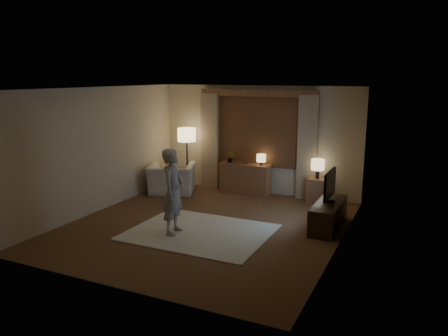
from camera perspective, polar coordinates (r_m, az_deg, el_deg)
The scene contains 13 objects.
room at distance 8.57m, azimuth -0.92°, elevation 1.95°, with size 5.04×5.54×2.64m.
rug at distance 8.11m, azimuth -3.18°, elevation -8.36°, with size 2.50×2.00×0.02m, color beige.
sideboard at distance 10.64m, azimuth 2.81°, elevation -1.48°, with size 1.20×0.40×0.70m, color brown.
picture_frame at distance 10.54m, azimuth 2.83°, elevation 0.90°, with size 0.16×0.02×0.20m, color brown.
plant at distance 10.69m, azimuth 0.85°, elevation 1.34°, with size 0.17×0.13×0.30m, color #999999.
table_lamp_sideboard at distance 10.38m, azimuth 4.88°, elevation 1.24°, with size 0.22×0.22×0.30m.
floor_lamp at distance 10.95m, azimuth -4.89°, elevation 3.91°, with size 0.45×0.45×1.54m.
armchair at distance 10.72m, azimuth -6.90°, elevation -1.43°, with size 1.09×0.96×0.71m, color beige.
side_table at distance 10.09m, azimuth 12.00°, elevation -2.89°, with size 0.40×0.40×0.56m, color brown.
table_lamp_side at distance 9.96m, azimuth 12.15°, elevation 0.38°, with size 0.30×0.30×0.44m.
tv_stand at distance 8.50m, azimuth 13.46°, elevation -6.00°, with size 0.45×1.40×0.50m, color black.
tv at distance 8.34m, azimuth 13.64°, elevation -2.18°, with size 0.20×0.84×0.61m.
person at distance 7.86m, azimuth -6.65°, elevation -3.06°, with size 0.57×0.37×1.56m, color #9C9690.
Camera 1 is at (3.71, -7.07, 2.83)m, focal length 35.00 mm.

